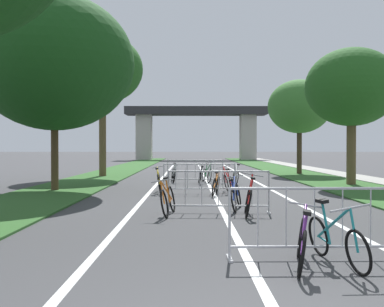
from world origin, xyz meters
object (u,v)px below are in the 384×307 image
object	(u,v)px
tree_right_pine_far	(299,107)
crowd_barrier_fourth	(195,172)
bicycle_yellow_7	(159,182)
bicycle_orange_11	(168,200)
crowd_barrier_third	(199,179)
tree_left_maple_mid	(102,69)
bicycle_white_6	(236,176)
tree_left_cypress_far	(54,63)
bicycle_purple_5	(302,242)
crowd_barrier_second	(218,192)
bicycle_green_4	(207,175)
bicycle_orange_1	(216,185)
crowd_barrier_nearest	(314,223)
bicycle_blue_2	(236,196)
bicycle_teal_9	(336,240)
bicycle_red_0	(229,182)
bicycle_black_8	(200,176)
bicycle_silver_3	(174,175)
bicycle_red_10	(248,200)
tree_right_pine_near	(352,88)

from	to	relation	value
tree_right_pine_far	crowd_barrier_fourth	distance (m)	9.74
bicycle_yellow_7	bicycle_orange_11	distance (m)	5.48
tree_right_pine_far	crowd_barrier_third	size ratio (longest dim) A/B	2.20
tree_left_maple_mid	bicycle_white_6	distance (m)	10.06
tree_left_cypress_far	bicycle_purple_5	xyz separation A→B (m)	(6.50, -10.84, -4.38)
crowd_barrier_second	bicycle_green_4	size ratio (longest dim) A/B	1.54
bicycle_orange_1	bicycle_yellow_7	bearing A→B (deg)	167.87
bicycle_orange_11	crowd_barrier_nearest	bearing A→B (deg)	124.80
tree_left_maple_mid	bicycle_purple_5	bearing A→B (deg)	-71.80
tree_left_maple_mid	bicycle_orange_1	bearing A→B (deg)	-59.62
bicycle_purple_5	crowd_barrier_second	bearing A→B (deg)	111.78
bicycle_blue_2	bicycle_teal_9	bearing A→B (deg)	-69.01
bicycle_red_0	bicycle_teal_9	xyz separation A→B (m)	(0.61, -10.21, -0.01)
bicycle_black_8	crowd_barrier_second	bearing A→B (deg)	-88.76
crowd_barrier_nearest	bicycle_silver_3	distance (m)	14.94
bicycle_red_0	bicycle_black_8	distance (m)	3.94
bicycle_teal_9	crowd_barrier_fourth	bearing A→B (deg)	-93.75
bicycle_red_0	bicycle_blue_2	xyz separation A→B (m)	(-0.22, -4.63, -0.00)
crowd_barrier_fourth	bicycle_yellow_7	bearing A→B (deg)	-107.21
crowd_barrier_second	bicycle_red_10	world-z (taller)	crowd_barrier_second
crowd_barrier_second	bicycle_blue_2	bearing A→B (deg)	46.84
tree_left_maple_mid	bicycle_red_10	world-z (taller)	tree_left_maple_mid
tree_left_maple_mid	crowd_barrier_fourth	world-z (taller)	tree_left_maple_mid
bicycle_yellow_7	bicycle_orange_11	bearing A→B (deg)	-86.68
tree_left_maple_mid	crowd_barrier_third	size ratio (longest dim) A/B	3.04
tree_right_pine_far	bicycle_purple_5	size ratio (longest dim) A/B	3.37
crowd_barrier_third	bicycle_red_10	size ratio (longest dim) A/B	1.53
crowd_barrier_nearest	bicycle_white_6	world-z (taller)	crowd_barrier_nearest
crowd_barrier_nearest	tree_left_cypress_far	bearing A→B (deg)	123.21
tree_left_cypress_far	bicycle_red_10	xyz separation A→B (m)	(6.37, -6.13, -4.35)
bicycle_blue_2	crowd_barrier_fourth	bearing A→B (deg)	108.53
tree_left_maple_mid	crowd_barrier_fourth	xyz separation A→B (m)	(5.01, -4.48, -5.34)
tree_right_pine_far	bicycle_black_8	xyz separation A→B (m)	(-6.05, -7.04, -3.66)
bicycle_blue_2	bicycle_yellow_7	bearing A→B (deg)	128.92
crowd_barrier_second	crowd_barrier_nearest	bearing A→B (deg)	-76.84
bicycle_green_4	bicycle_white_6	distance (m)	1.63
bicycle_yellow_7	bicycle_silver_3	bearing A→B (deg)	83.47
bicycle_blue_2	bicycle_black_8	xyz separation A→B (m)	(-0.71, 8.46, 0.00)
bicycle_red_0	bicycle_green_4	bearing A→B (deg)	90.35
bicycle_silver_3	bicycle_purple_5	xyz separation A→B (m)	(2.26, -15.18, -0.01)
bicycle_orange_1	bicycle_yellow_7	size ratio (longest dim) A/B	0.92
bicycle_teal_9	bicycle_red_10	size ratio (longest dim) A/B	1.01
crowd_barrier_fourth	bicycle_red_10	bearing A→B (deg)	-83.42
crowd_barrier_second	crowd_barrier_third	xyz separation A→B (m)	(-0.37, 4.71, 0.00)
crowd_barrier_third	bicycle_orange_1	bearing A→B (deg)	-38.88
tree_right_pine_far	bicycle_white_6	bearing A→B (deg)	-122.34
bicycle_silver_3	bicycle_orange_1	bearing A→B (deg)	99.75
bicycle_red_0	bicycle_green_4	distance (m)	4.88
tree_right_pine_near	bicycle_orange_1	xyz separation A→B (m)	(-5.97, -3.90, -3.80)
tree_left_cypress_far	bicycle_red_10	world-z (taller)	tree_left_cypress_far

